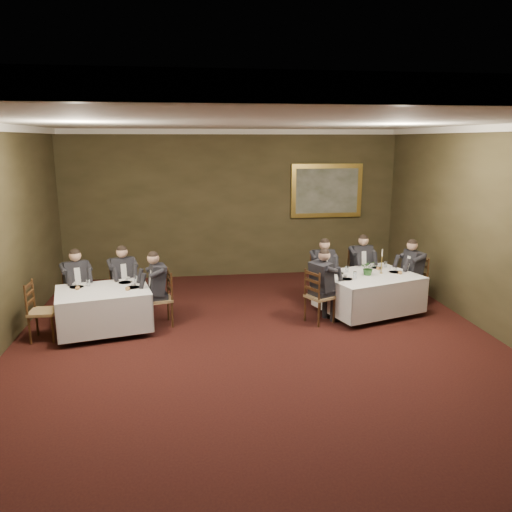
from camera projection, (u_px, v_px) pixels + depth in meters
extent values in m
plane|color=black|center=(264.00, 361.00, 7.52)|extent=(10.00, 10.00, 0.00)
cube|color=silver|center=(265.00, 121.00, 6.73)|extent=(8.00, 10.00, 0.10)
cube|color=#322D19|center=(232.00, 204.00, 11.95)|extent=(8.00, 0.10, 3.50)
cube|color=#322D19|center=(431.00, 473.00, 2.30)|extent=(8.00, 0.10, 3.50)
cube|color=white|center=(232.00, 132.00, 11.52)|extent=(8.00, 0.10, 0.12)
cube|color=white|center=(460.00, 91.00, 1.97)|extent=(8.00, 0.10, 0.12)
cube|color=black|center=(369.00, 277.00, 9.44)|extent=(1.97, 1.70, 0.04)
cube|color=white|center=(369.00, 275.00, 9.43)|extent=(2.05, 1.78, 0.02)
cube|color=white|center=(368.00, 292.00, 9.50)|extent=(2.08, 1.80, 0.65)
cube|color=black|center=(103.00, 292.00, 8.50)|extent=(1.66, 1.39, 0.04)
cube|color=white|center=(103.00, 290.00, 8.50)|extent=(1.74, 1.46, 0.02)
cube|color=white|center=(104.00, 308.00, 8.57)|extent=(1.76, 1.48, 0.65)
cube|color=olive|center=(322.00, 280.00, 10.07)|extent=(0.47, 0.45, 0.05)
cube|color=black|center=(319.00, 266.00, 10.20)|extent=(0.38, 0.06, 0.54)
cube|color=black|center=(323.00, 262.00, 9.99)|extent=(0.44, 0.34, 0.55)
sphere|color=tan|center=(323.00, 244.00, 9.90)|extent=(0.22, 0.22, 0.21)
cube|color=olive|center=(360.00, 275.00, 10.47)|extent=(0.48, 0.46, 0.05)
cube|color=black|center=(357.00, 262.00, 10.59)|extent=(0.38, 0.07, 0.54)
cube|color=black|center=(361.00, 258.00, 10.38)|extent=(0.45, 0.35, 0.55)
sphere|color=tan|center=(362.00, 240.00, 10.30)|extent=(0.23, 0.23, 0.21)
cube|color=olive|center=(320.00, 297.00, 9.03)|extent=(0.57, 0.58, 0.05)
cube|color=black|center=(312.00, 285.00, 8.87)|extent=(0.20, 0.35, 0.54)
cube|color=black|center=(320.00, 277.00, 8.94)|extent=(0.46, 0.51, 0.55)
sphere|color=tan|center=(321.00, 256.00, 8.86)|extent=(0.28, 0.28, 0.21)
cube|color=olive|center=(413.00, 282.00, 9.95)|extent=(0.49, 0.51, 0.05)
cube|color=black|center=(422.00, 269.00, 9.95)|extent=(0.10, 0.38, 0.54)
cube|color=black|center=(414.00, 264.00, 9.87)|extent=(0.38, 0.47, 0.55)
sphere|color=tan|center=(416.00, 245.00, 9.78)|extent=(0.24, 0.24, 0.21)
cube|color=olive|center=(77.00, 295.00, 9.13)|extent=(0.57, 0.56, 0.05)
cube|color=black|center=(74.00, 280.00, 9.23)|extent=(0.36, 0.18, 0.54)
cube|color=black|center=(76.00, 275.00, 9.04)|extent=(0.51, 0.46, 0.55)
sphere|color=tan|center=(74.00, 255.00, 8.96)|extent=(0.28, 0.28, 0.21)
cube|color=olive|center=(123.00, 290.00, 9.41)|extent=(0.55, 0.54, 0.05)
cube|color=black|center=(121.00, 275.00, 9.52)|extent=(0.37, 0.15, 0.54)
cube|color=black|center=(122.00, 271.00, 9.32)|extent=(0.50, 0.43, 0.55)
sphere|color=tan|center=(121.00, 251.00, 9.23)|extent=(0.27, 0.27, 0.21)
cube|color=olive|center=(160.00, 299.00, 8.88)|extent=(0.50, 0.52, 0.05)
cube|color=black|center=(170.00, 285.00, 8.89)|extent=(0.11, 0.38, 0.54)
cube|color=black|center=(159.00, 279.00, 8.80)|extent=(0.39, 0.48, 0.55)
sphere|color=tan|center=(158.00, 258.00, 8.71)|extent=(0.25, 0.25, 0.21)
cube|color=olive|center=(43.00, 312.00, 8.23)|extent=(0.43, 0.45, 0.05)
cube|color=black|center=(30.00, 298.00, 8.16)|extent=(0.04, 0.38, 0.54)
imported|color=#2D5926|center=(369.00, 267.00, 9.38)|extent=(0.33, 0.30, 0.30)
cylinder|color=gold|center=(381.00, 273.00, 9.54)|extent=(0.07, 0.07, 0.02)
cylinder|color=gold|center=(382.00, 264.00, 9.50)|extent=(0.02, 0.02, 0.32)
cylinder|color=white|center=(382.00, 252.00, 9.45)|extent=(0.02, 0.02, 0.14)
cylinder|color=white|center=(338.00, 273.00, 9.55)|extent=(0.25, 0.25, 0.01)
cylinder|color=white|center=(335.00, 270.00, 9.69)|extent=(0.08, 0.08, 0.05)
cylinder|color=white|center=(346.00, 269.00, 9.56)|extent=(0.06, 0.06, 0.14)
cylinder|color=white|center=(77.00, 286.00, 8.65)|extent=(0.25, 0.25, 0.01)
cylinder|color=white|center=(78.00, 283.00, 8.78)|extent=(0.08, 0.08, 0.05)
cylinder|color=white|center=(86.00, 283.00, 8.65)|extent=(0.06, 0.06, 0.14)
cube|color=gold|center=(327.00, 191.00, 12.13)|extent=(1.75, 0.08, 1.30)
cube|color=#444931|center=(327.00, 191.00, 12.09)|extent=(1.53, 0.01, 1.08)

